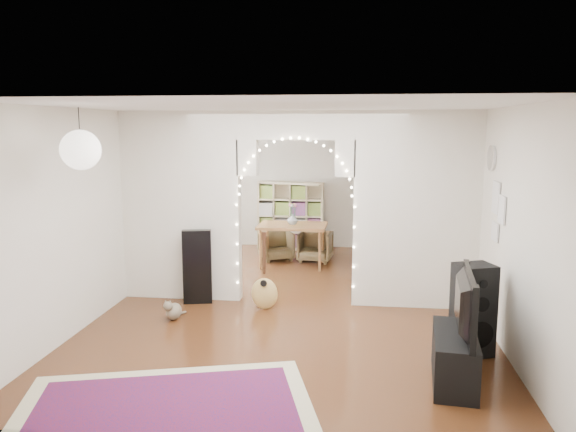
# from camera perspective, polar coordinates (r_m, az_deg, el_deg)

# --- Properties ---
(floor) EXTENTS (7.50, 7.50, 0.00)m
(floor) POSITION_cam_1_polar(r_m,az_deg,el_deg) (8.16, 0.78, -8.62)
(floor) COLOR black
(floor) RESTS_ON ground
(ceiling) EXTENTS (5.00, 7.50, 0.02)m
(ceiling) POSITION_cam_1_polar(r_m,az_deg,el_deg) (7.78, 0.82, 10.70)
(ceiling) COLOR white
(ceiling) RESTS_ON wall_back
(wall_back) EXTENTS (5.00, 0.02, 2.70)m
(wall_back) POSITION_cam_1_polar(r_m,az_deg,el_deg) (11.57, 2.83, 3.46)
(wall_back) COLOR silver
(wall_back) RESTS_ON floor
(wall_front) EXTENTS (5.00, 0.02, 2.70)m
(wall_front) POSITION_cam_1_polar(r_m,az_deg,el_deg) (4.22, -4.79, -6.49)
(wall_front) COLOR silver
(wall_front) RESTS_ON floor
(wall_left) EXTENTS (0.02, 7.50, 2.70)m
(wall_left) POSITION_cam_1_polar(r_m,az_deg,el_deg) (8.50, -16.21, 1.07)
(wall_left) COLOR silver
(wall_left) RESTS_ON floor
(wall_right) EXTENTS (0.02, 7.50, 2.70)m
(wall_right) POSITION_cam_1_polar(r_m,az_deg,el_deg) (7.98, 18.93, 0.45)
(wall_right) COLOR silver
(wall_right) RESTS_ON floor
(divider_wall) EXTENTS (5.00, 0.20, 2.70)m
(divider_wall) POSITION_cam_1_polar(r_m,az_deg,el_deg) (7.85, 0.80, 1.35)
(divider_wall) COLOR silver
(divider_wall) RESTS_ON floor
(fairy_lights) EXTENTS (1.64, 0.04, 1.60)m
(fairy_lights) POSITION_cam_1_polar(r_m,az_deg,el_deg) (7.70, 0.70, 2.14)
(fairy_lights) COLOR #FFEABF
(fairy_lights) RESTS_ON divider_wall
(window) EXTENTS (0.04, 1.20, 1.40)m
(window) POSITION_cam_1_polar(r_m,az_deg,el_deg) (10.14, -12.10, 3.33)
(window) COLOR white
(window) RESTS_ON wall_left
(wall_clock) EXTENTS (0.03, 0.31, 0.31)m
(wall_clock) POSITION_cam_1_polar(r_m,az_deg,el_deg) (7.32, 20.03, 5.56)
(wall_clock) COLOR white
(wall_clock) RESTS_ON wall_right
(picture_frames) EXTENTS (0.02, 0.50, 0.70)m
(picture_frames) POSITION_cam_1_polar(r_m,az_deg,el_deg) (6.99, 20.49, 0.44)
(picture_frames) COLOR white
(picture_frames) RESTS_ON wall_right
(paper_lantern) EXTENTS (0.40, 0.40, 0.40)m
(paper_lantern) POSITION_cam_1_polar(r_m,az_deg,el_deg) (6.00, -20.32, 6.32)
(paper_lantern) COLOR white
(paper_lantern) RESTS_ON ceiling
(ceiling_fan) EXTENTS (1.10, 1.10, 0.30)m
(ceiling_fan) POSITION_cam_1_polar(r_m,az_deg,el_deg) (9.77, 2.11, 8.60)
(ceiling_fan) COLOR #AE7B3A
(ceiling_fan) RESTS_ON ceiling
(area_rug) EXTENTS (3.04, 2.58, 0.02)m
(area_rug) POSITION_cam_1_polar(r_m,az_deg,el_deg) (5.25, -12.48, -19.26)
(area_rug) COLOR maroon
(area_rug) RESTS_ON floor
(guitar_case) EXTENTS (0.42, 0.22, 1.05)m
(guitar_case) POSITION_cam_1_polar(r_m,az_deg,el_deg) (8.04, -9.21, -5.11)
(guitar_case) COLOR black
(guitar_case) RESTS_ON floor
(acoustic_guitar) EXTENTS (0.38, 0.17, 0.91)m
(acoustic_guitar) POSITION_cam_1_polar(r_m,az_deg,el_deg) (7.70, -2.41, -6.61)
(acoustic_guitar) COLOR tan
(acoustic_guitar) RESTS_ON floor
(tabby_cat) EXTENTS (0.27, 0.45, 0.29)m
(tabby_cat) POSITION_cam_1_polar(r_m,az_deg,el_deg) (7.52, -11.58, -9.40)
(tabby_cat) COLOR brown
(tabby_cat) RESTS_ON floor
(floor_speaker) EXTENTS (0.49, 0.45, 1.01)m
(floor_speaker) POSITION_cam_1_polar(r_m,az_deg,el_deg) (6.52, 18.29, -9.04)
(floor_speaker) COLOR black
(floor_speaker) RESTS_ON floor
(media_console) EXTENTS (0.50, 1.04, 0.50)m
(media_console) POSITION_cam_1_polar(r_m,az_deg,el_deg) (5.87, 16.54, -13.66)
(media_console) COLOR black
(media_console) RESTS_ON floor
(tv) EXTENTS (0.25, 1.08, 0.62)m
(tv) POSITION_cam_1_polar(r_m,az_deg,el_deg) (5.68, 16.80, -8.44)
(tv) COLOR black
(tv) RESTS_ON media_console
(bookcase) EXTENTS (1.37, 0.68, 1.37)m
(bookcase) POSITION_cam_1_polar(r_m,az_deg,el_deg) (11.45, 0.27, 0.06)
(bookcase) COLOR beige
(bookcase) RESTS_ON floor
(dining_table) EXTENTS (1.22, 0.83, 0.76)m
(dining_table) POSITION_cam_1_polar(r_m,az_deg,el_deg) (10.01, 0.46, -1.28)
(dining_table) COLOR brown
(dining_table) RESTS_ON floor
(flower_vase) EXTENTS (0.19, 0.19, 0.19)m
(flower_vase) POSITION_cam_1_polar(r_m,az_deg,el_deg) (9.98, 0.46, -0.32)
(flower_vase) COLOR silver
(flower_vase) RESTS_ON dining_table
(dining_chair_left) EXTENTS (0.66, 0.67, 0.56)m
(dining_chair_left) POSITION_cam_1_polar(r_m,az_deg,el_deg) (10.43, 2.78, -3.12)
(dining_chair_left) COLOR brown
(dining_chair_left) RESTS_ON floor
(dining_chair_right) EXTENTS (0.77, 0.78, 0.54)m
(dining_chair_right) POSITION_cam_1_polar(r_m,az_deg,el_deg) (10.54, -1.19, -3.03)
(dining_chair_right) COLOR brown
(dining_chair_right) RESTS_ON floor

